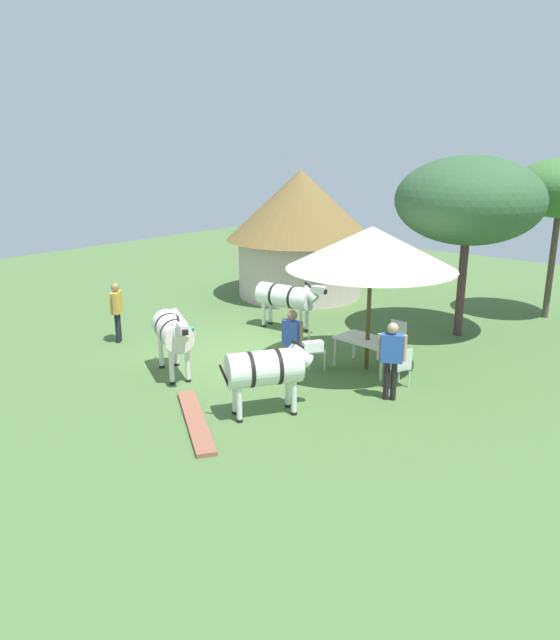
# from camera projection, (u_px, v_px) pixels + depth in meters

# --- Properties ---
(ground_plane) EXTENTS (36.00, 36.00, 0.00)m
(ground_plane) POSITION_uv_depth(u_px,v_px,m) (237.00, 353.00, 15.23)
(ground_plane) COLOR #4C6E3A
(thatched_hut) EXTENTS (5.20, 5.20, 4.39)m
(thatched_hut) POSITION_uv_depth(u_px,v_px,m) (300.00, 228.00, 20.64)
(thatched_hut) COLOR beige
(thatched_hut) RESTS_ON ground_plane
(shade_umbrella) EXTENTS (3.89, 3.89, 3.40)m
(shade_umbrella) POSITION_uv_depth(u_px,v_px,m) (372.00, 248.00, 13.32)
(shade_umbrella) COLOR #513821
(shade_umbrella) RESTS_ON ground_plane
(patio_dining_table) EXTENTS (1.54, 0.98, 0.74)m
(patio_dining_table) POSITION_uv_depth(u_px,v_px,m) (367.00, 343.00, 13.95)
(patio_dining_table) COLOR silver
(patio_dining_table) RESTS_ON ground_plane
(patio_chair_near_lawn) EXTENTS (0.60, 0.60, 0.90)m
(patio_chair_near_lawn) POSITION_uv_depth(u_px,v_px,m) (313.00, 347.00, 14.05)
(patio_chair_near_lawn) COLOR silver
(patio_chair_near_lawn) RESTS_ON ground_plane
(patio_chair_west_end) EXTENTS (0.56, 0.57, 0.90)m
(patio_chair_west_end) POSITION_uv_depth(u_px,v_px,m) (400.00, 365.00, 12.90)
(patio_chair_west_end) COLOR silver
(patio_chair_west_end) RESTS_ON ground_plane
(patio_chair_east_end) EXTENTS (0.46, 0.44, 0.90)m
(patio_chair_east_end) POSITION_uv_depth(u_px,v_px,m) (396.00, 336.00, 14.89)
(patio_chair_east_end) COLOR white
(patio_chair_east_end) RESTS_ON ground_plane
(guest_beside_umbrella) EXTENTS (0.60, 0.23, 1.67)m
(guest_beside_umbrella) POSITION_uv_depth(u_px,v_px,m) (292.00, 339.00, 13.11)
(guest_beside_umbrella) COLOR #24262A
(guest_beside_umbrella) RESTS_ON ground_plane
(guest_behind_table) EXTENTS (0.54, 0.40, 1.68)m
(guest_behind_table) POSITION_uv_depth(u_px,v_px,m) (392.00, 354.00, 12.14)
(guest_behind_table) COLOR black
(guest_behind_table) RESTS_ON ground_plane
(standing_watcher) EXTENTS (0.44, 0.48, 1.64)m
(standing_watcher) POSITION_uv_depth(u_px,v_px,m) (117.00, 307.00, 15.84)
(standing_watcher) COLOR black
(standing_watcher) RESTS_ON ground_plane
(striped_lounge_chair) EXTENTS (0.81, 0.58, 0.67)m
(striped_lounge_chair) POSITION_uv_depth(u_px,v_px,m) (179.00, 326.00, 16.64)
(striped_lounge_chair) COLOR #329C71
(striped_lounge_chair) RESTS_ON ground_plane
(zebra_nearest_camera) EXTENTS (1.96, 1.25, 1.59)m
(zebra_nearest_camera) POSITION_uv_depth(u_px,v_px,m) (173.00, 332.00, 13.45)
(zebra_nearest_camera) COLOR silver
(zebra_nearest_camera) RESTS_ON ground_plane
(zebra_by_umbrella) EXTENTS (2.37, 0.81, 1.50)m
(zebra_by_umbrella) POSITION_uv_depth(u_px,v_px,m) (287.00, 297.00, 16.97)
(zebra_by_umbrella) COLOR silver
(zebra_by_umbrella) RESTS_ON ground_plane
(zebra_toward_hut) EXTENTS (1.40, 1.88, 1.50)m
(zebra_toward_hut) POSITION_uv_depth(u_px,v_px,m) (267.00, 368.00, 11.48)
(zebra_toward_hut) COLOR silver
(zebra_toward_hut) RESTS_ON ground_plane
(acacia_tree_left_background) EXTENTS (3.90, 3.90, 4.91)m
(acacia_tree_left_background) POSITION_uv_depth(u_px,v_px,m) (469.00, 201.00, 15.68)
(acacia_tree_left_background) COLOR #4C3131
(acacia_tree_left_background) RESTS_ON ground_plane
(brick_patio_kerb) EXTENTS (2.53, 1.85, 0.08)m
(brick_patio_kerb) POSITION_uv_depth(u_px,v_px,m) (195.00, 421.00, 11.36)
(brick_patio_kerb) COLOR #935641
(brick_patio_kerb) RESTS_ON ground_plane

